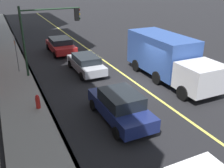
{
  "coord_description": "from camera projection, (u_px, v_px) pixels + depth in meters",
  "views": [
    {
      "loc": [
        -13.32,
        8.19,
        6.76
      ],
      "look_at": [
        -2.43,
        3.08,
        1.55
      ],
      "focal_mm": 39.88,
      "sensor_mm": 36.0,
      "label": 1
    }
  ],
  "objects": [
    {
      "name": "traffic_light_mast",
      "position": [
        47.0,
        28.0,
        17.44
      ],
      "size": [
        0.28,
        4.25,
        5.0
      ],
      "color": "#1E3823",
      "rests_on": "ground"
    },
    {
      "name": "fire_hydrant",
      "position": [
        38.0,
        103.0,
        13.49
      ],
      "size": [
        0.24,
        0.24,
        0.94
      ],
      "color": "red",
      "rests_on": "ground"
    },
    {
      "name": "car_navy",
      "position": [
        120.0,
        106.0,
        12.5
      ],
      "size": [
        4.47,
        1.98,
        1.56
      ],
      "color": "navy",
      "rests_on": "ground"
    },
    {
      "name": "sidewalk_slab",
      "position": [
        24.0,
        106.0,
        14.02
      ],
      "size": [
        80.0,
        2.54,
        0.15
      ],
      "primitive_type": "cube",
      "color": "gray",
      "rests_on": "ground"
    },
    {
      "name": "car_silver",
      "position": [
        86.0,
        63.0,
        18.87
      ],
      "size": [
        4.41,
        1.89,
        1.34
      ],
      "color": "#A8AAB2",
      "rests_on": "ground"
    },
    {
      "name": "truck_blue",
      "position": [
        168.0,
        57.0,
        17.35
      ],
      "size": [
        7.98,
        2.66,
        3.0
      ],
      "color": "silver",
      "rests_on": "ground"
    },
    {
      "name": "lane_stripe_center",
      "position": [
        138.0,
        84.0,
        16.94
      ],
      "size": [
        80.0,
        0.16,
        0.01
      ],
      "primitive_type": "cube",
      "color": "#D8CC4C",
      "rests_on": "ground"
    },
    {
      "name": "ground",
      "position": [
        138.0,
        84.0,
        16.94
      ],
      "size": [
        200.0,
        200.0,
        0.0
      ],
      "primitive_type": "plane",
      "color": "black"
    },
    {
      "name": "curb_edge",
      "position": [
        45.0,
        101.0,
        14.48
      ],
      "size": [
        80.0,
        0.16,
        0.15
      ],
      "primitive_type": "cube",
      "color": "slate",
      "rests_on": "ground"
    },
    {
      "name": "car_red",
      "position": [
        61.0,
        45.0,
        23.8
      ],
      "size": [
        4.53,
        2.13,
        1.4
      ],
      "color": "red",
      "rests_on": "ground"
    },
    {
      "name": "street_sign_post",
      "position": [
        16.0,
        51.0,
        18.29
      ],
      "size": [
        0.6,
        0.08,
        2.91
      ],
      "color": "slate",
      "rests_on": "ground"
    }
  ]
}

